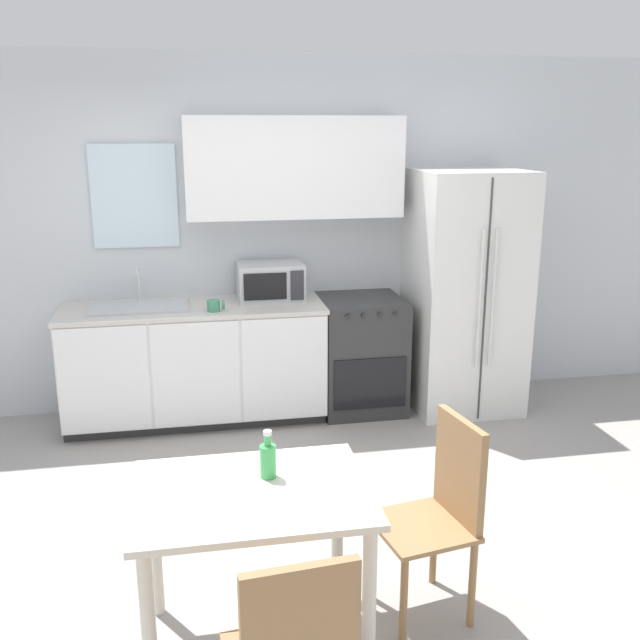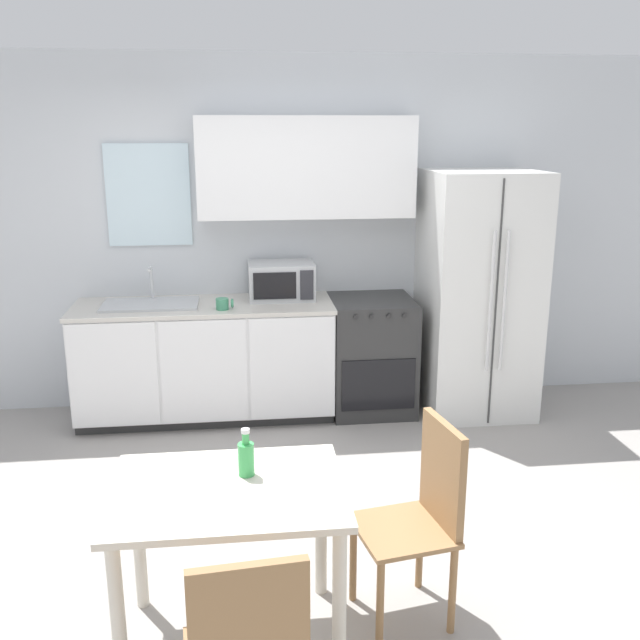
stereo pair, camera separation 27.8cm
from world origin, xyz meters
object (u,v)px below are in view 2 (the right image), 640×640
Objects in this scene: microwave at (281,281)px; dining_table at (229,515)px; coffee_mug at (223,304)px; refrigerator at (478,294)px; dining_chair_side at (424,507)px; drink_bottle at (246,457)px; oven_range at (371,355)px.

dining_table is at bearing -98.52° from microwave.
microwave is at bearing 34.00° from coffee_mug.
refrigerator is 2.62m from dining_chair_side.
refrigerator is 2.99m from drink_bottle.
refrigerator is at bearing -33.74° from dining_chair_side.
refrigerator is at bearing 52.65° from drink_bottle.
dining_table is at bearing -127.36° from refrigerator.
drink_bottle reaches higher than dining_chair_side.
drink_bottle is (0.08, 0.10, 0.21)m from dining_table.
dining_chair_side is 4.42× the size of drink_bottle.
refrigerator reaches higher than microwave.
drink_bottle reaches higher than oven_range.
coffee_mug is (-1.12, -0.19, 0.49)m from oven_range.
drink_bottle is at bearing 52.56° from dining_table.
drink_bottle is (-0.32, -2.56, -0.21)m from microwave.
coffee_mug is at bearing -176.55° from refrigerator.
oven_range is 2.68m from drink_bottle.
refrigerator is 1.51m from microwave.
refrigerator is at bearing 3.45° from coffee_mug.
refrigerator is 1.94m from coffee_mug.
dining_table is 0.87m from dining_chair_side.
refrigerator is 2.00× the size of dining_chair_side.
drink_bottle reaches higher than dining_table.
dining_chair_side is at bearing -113.56° from refrigerator.
dining_chair_side is 0.83m from drink_bottle.
coffee_mug is 2.46m from dining_chair_side.
oven_range reaches higher than dining_table.
microwave reaches higher than coffee_mug.
coffee_mug reaches higher than drink_bottle.
dining_table is at bearing 86.63° from dining_chair_side.
drink_bottle is (-0.78, 0.00, 0.29)m from dining_chair_side.
dining_chair_side is (-0.23, -2.45, 0.09)m from oven_range.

